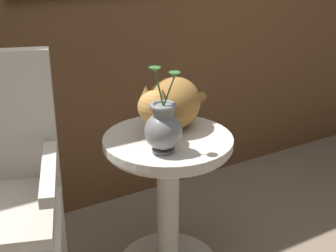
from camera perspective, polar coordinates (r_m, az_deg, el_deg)
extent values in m
cylinder|color=silver|center=(2.14, 0.00, -9.33)|extent=(0.10, 0.10, 0.58)
cylinder|color=silver|center=(1.99, 0.00, -1.80)|extent=(0.53, 0.53, 0.03)
torus|color=silver|center=(2.00, 0.00, -2.51)|extent=(0.52, 0.52, 0.02)
cylinder|color=silver|center=(2.19, -12.41, -12.53)|extent=(0.04, 0.04, 0.41)
cube|color=silver|center=(1.77, -13.75, -4.90)|extent=(0.20, 0.46, 0.04)
ellipsoid|color=#AD7A3D|center=(2.04, 0.64, 2.69)|extent=(0.34, 0.33, 0.22)
sphere|color=#E2A356|center=(1.89, -1.63, 2.23)|extent=(0.13, 0.13, 0.13)
cone|color=#AD7A3D|center=(1.89, -2.61, 4.08)|extent=(0.04, 0.04, 0.05)
cone|color=#AD7A3D|center=(1.85, -0.67, 3.77)|extent=(0.04, 0.04, 0.05)
cylinder|color=#AD7A3D|center=(2.23, 2.82, 2.59)|extent=(0.23, 0.17, 0.05)
cylinder|color=gray|center=(1.86, -0.55, -2.81)|extent=(0.09, 0.09, 0.01)
ellipsoid|color=gray|center=(1.83, -0.56, -0.59)|extent=(0.14, 0.14, 0.14)
cylinder|color=gray|center=(1.80, -0.57, 1.70)|extent=(0.08, 0.08, 0.05)
torus|color=gray|center=(1.79, -0.57, 2.39)|extent=(0.10, 0.10, 0.02)
cylinder|color=#387533|center=(1.77, -1.06, 4.48)|extent=(0.03, 0.02, 0.14)
cone|color=#387533|center=(1.76, -1.56, 6.61)|extent=(0.04, 0.04, 0.02)
cylinder|color=#387533|center=(1.78, 0.09, 4.20)|extent=(0.04, 0.03, 0.12)
cone|color=#387533|center=(1.76, 0.77, 6.05)|extent=(0.04, 0.04, 0.02)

